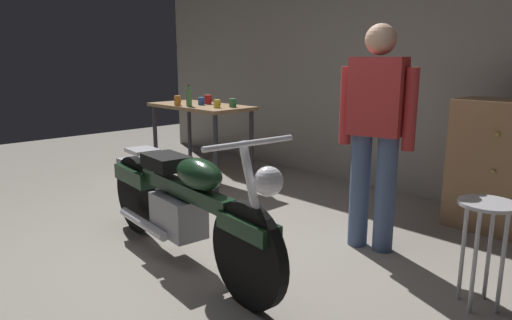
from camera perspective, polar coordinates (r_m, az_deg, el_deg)
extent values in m
plane|color=gray|center=(3.38, -8.51, -12.69)|extent=(12.00, 12.00, 0.00)
cube|color=gray|center=(5.20, 17.48, 13.23)|extent=(8.00, 0.12, 3.10)
cube|color=#99724C|center=(5.46, -6.89, 6.59)|extent=(1.30, 0.64, 0.04)
cylinder|color=#2D2D33|center=(5.85, -12.32, 2.34)|extent=(0.05, 0.05, 0.86)
cylinder|color=#2D2D33|center=(4.91, -4.99, 0.66)|extent=(0.05, 0.05, 0.86)
cylinder|color=#2D2D33|center=(6.14, -8.20, 2.97)|extent=(0.05, 0.05, 0.86)
cylinder|color=#2D2D33|center=(5.24, -0.58, 1.47)|extent=(0.05, 0.05, 0.86)
cylinder|color=black|center=(2.71, -0.99, -11.68)|extent=(0.64, 0.14, 0.64)
cylinder|color=black|center=(3.99, -14.61, -4.11)|extent=(0.64, 0.14, 0.64)
cube|color=black|center=(2.65, -1.00, -8.20)|extent=(0.45, 0.19, 0.10)
cube|color=black|center=(3.90, -14.45, -1.81)|extent=(0.54, 0.23, 0.12)
cube|color=gray|center=(3.36, -9.59, -6.67)|extent=(0.46, 0.28, 0.28)
cube|color=black|center=(3.21, -8.87, -3.60)|extent=(1.10, 0.21, 0.10)
ellipsoid|color=black|center=(3.00, -7.08, -1.70)|extent=(0.46, 0.26, 0.20)
cube|color=black|center=(3.39, -11.03, -0.22)|extent=(0.38, 0.28, 0.10)
cube|color=silver|center=(3.74, -13.86, 1.15)|extent=(0.26, 0.22, 0.03)
cylinder|color=silver|center=(2.55, -0.20, -5.34)|extent=(0.27, 0.08, 0.68)
cylinder|color=silver|center=(2.50, -0.77, 2.10)|extent=(0.09, 0.60, 0.03)
sphere|color=silver|center=(2.42, 1.55, -2.64)|extent=(0.16, 0.16, 0.16)
cylinder|color=silver|center=(3.59, -13.82, -7.59)|extent=(0.70, 0.14, 0.07)
cylinder|color=slate|center=(3.57, 15.67, -4.12)|extent=(0.15, 0.15, 0.88)
cylinder|color=slate|center=(3.63, 12.67, -3.67)|extent=(0.15, 0.15, 0.88)
cube|color=#BF3333|center=(3.47, 14.79, 7.59)|extent=(0.42, 0.30, 0.56)
cylinder|color=#BF3333|center=(3.41, 18.55, 5.93)|extent=(0.09, 0.09, 0.58)
cylinder|color=#BF3333|center=(3.56, 11.05, 6.59)|extent=(0.09, 0.09, 0.58)
sphere|color=tan|center=(3.46, 15.17, 14.20)|extent=(0.22, 0.22, 0.22)
cylinder|color=#B2B2B7|center=(2.91, 26.75, -4.85)|extent=(0.32, 0.32, 0.02)
cylinder|color=#B2B2B7|center=(2.99, 28.16, -11.12)|extent=(0.02, 0.02, 0.62)
cylinder|color=#B2B2B7|center=(3.11, 26.86, -10.03)|extent=(0.02, 0.02, 0.62)
cylinder|color=#B2B2B7|center=(3.05, 24.19, -10.23)|extent=(0.02, 0.02, 0.62)
cylinder|color=#B2B2B7|center=(2.92, 25.39, -11.36)|extent=(0.02, 0.02, 0.62)
cube|color=#99724C|center=(4.33, 28.28, -0.77)|extent=(0.80, 0.44, 1.10)
sphere|color=tan|center=(4.06, 27.71, 2.82)|extent=(0.04, 0.04, 0.04)
sphere|color=tan|center=(4.12, 27.29, -1.29)|extent=(0.04, 0.04, 0.04)
sphere|color=tan|center=(4.19, 26.88, -5.28)|extent=(0.04, 0.04, 0.04)
cube|color=gray|center=(5.29, -14.15, -1.69)|extent=(0.44, 0.32, 0.34)
cylinder|color=yellow|center=(5.10, -4.85, 6.95)|extent=(0.07, 0.07, 0.09)
torus|color=yellow|center=(5.06, -4.55, 6.97)|extent=(0.05, 0.01, 0.05)
cylinder|color=#2D51AD|center=(5.43, -6.78, 7.23)|extent=(0.07, 0.07, 0.09)
torus|color=#2D51AD|center=(5.40, -6.51, 7.25)|extent=(0.05, 0.01, 0.05)
cylinder|color=red|center=(5.53, -5.96, 7.45)|extent=(0.09, 0.09, 0.11)
torus|color=red|center=(5.49, -5.64, 7.48)|extent=(0.06, 0.01, 0.06)
cylinder|color=orange|center=(5.40, -9.68, 7.25)|extent=(0.07, 0.07, 0.11)
torus|color=orange|center=(5.37, -9.42, 7.29)|extent=(0.06, 0.01, 0.06)
cylinder|color=#3D7F4C|center=(5.15, -2.90, 7.07)|extent=(0.08, 0.08, 0.09)
torus|color=#3D7F4C|center=(5.11, -2.56, 7.09)|extent=(0.05, 0.01, 0.05)
cylinder|color=#4C8C4C|center=(5.27, -8.28, 7.55)|extent=(0.06, 0.06, 0.18)
cylinder|color=#4C8C4C|center=(5.27, -8.32, 8.80)|extent=(0.03, 0.03, 0.05)
cylinder|color=black|center=(5.26, -8.33, 9.13)|extent=(0.03, 0.03, 0.01)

